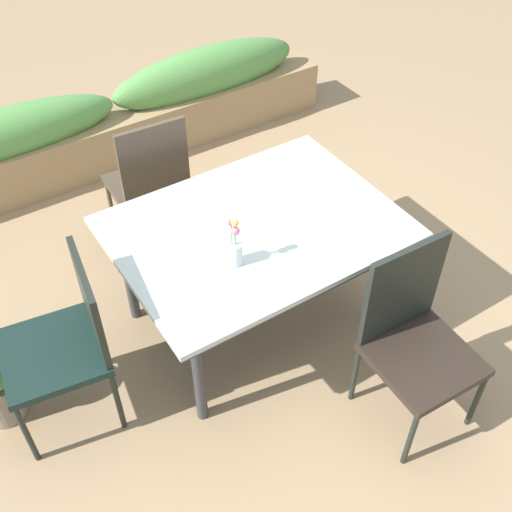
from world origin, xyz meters
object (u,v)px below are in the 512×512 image
(dining_table, at_px, (256,234))
(chair_near_right, at_px, (414,333))
(chair_end_left, at_px, (67,338))
(planter_box, at_px, (118,121))
(chair_far_side, at_px, (150,180))
(flower_vase, at_px, (235,248))

(dining_table, bearing_deg, chair_near_right, -69.26)
(chair_end_left, bearing_deg, planter_box, -20.71)
(dining_table, height_order, planter_box, dining_table)
(chair_end_left, xyz_separation_m, planter_box, (1.07, 1.94, -0.20))
(chair_near_right, relative_size, chair_far_side, 0.99)
(chair_far_side, bearing_deg, dining_table, -73.95)
(chair_end_left, xyz_separation_m, flower_vase, (0.82, -0.17, 0.29))
(chair_near_right, distance_m, chair_far_side, 1.81)
(planter_box, bearing_deg, dining_table, -90.70)
(chair_far_side, height_order, flower_vase, flower_vase)
(planter_box, bearing_deg, chair_near_right, -83.81)
(dining_table, xyz_separation_m, chair_near_right, (0.33, -0.86, -0.13))
(chair_near_right, bearing_deg, planter_box, -81.59)
(dining_table, xyz_separation_m, flower_vase, (-0.23, -0.18, 0.16))
(dining_table, distance_m, flower_vase, 0.33)
(planter_box, bearing_deg, flower_vase, -96.91)
(chair_far_side, bearing_deg, flower_vase, -88.72)
(dining_table, bearing_deg, chair_end_left, -179.36)
(dining_table, bearing_deg, planter_box, 89.30)
(chair_near_right, bearing_deg, flower_vase, -48.53)
(chair_end_left, xyz_separation_m, chair_far_side, (0.85, 0.88, 0.01))
(dining_table, relative_size, chair_end_left, 1.54)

